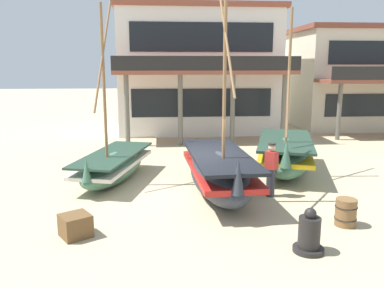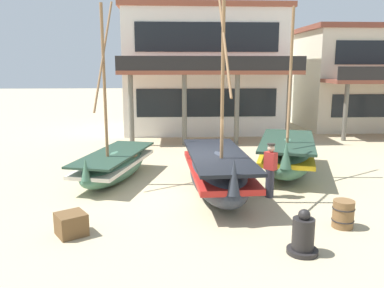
% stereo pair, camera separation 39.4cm
% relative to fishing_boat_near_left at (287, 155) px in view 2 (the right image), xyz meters
% --- Properties ---
extents(ground_plane, '(120.00, 120.00, 0.00)m').
position_rel_fishing_boat_near_left_xyz_m(ground_plane, '(-3.62, -2.19, -0.72)').
color(ground_plane, tan).
extents(fishing_boat_near_left, '(3.24, 5.17, 6.11)m').
position_rel_fishing_boat_near_left_xyz_m(fishing_boat_near_left, '(0.00, 0.00, 0.00)').
color(fishing_boat_near_left, '#427056').
rests_on(fishing_boat_near_left, ground).
extents(fishing_boat_centre_large, '(2.62, 4.69, 6.08)m').
position_rel_fishing_boat_near_left_xyz_m(fishing_boat_centre_large, '(-6.33, -0.56, -0.15)').
color(fishing_boat_centre_large, '#427056').
rests_on(fishing_boat_centre_large, ground).
extents(fishing_boat_far_right, '(1.93, 5.05, 6.61)m').
position_rel_fishing_boat_near_left_xyz_m(fishing_boat_far_right, '(-2.89, -2.48, 0.04)').
color(fishing_boat_far_right, '#2D333D').
rests_on(fishing_boat_far_right, ground).
extents(fisherman_by_hull, '(0.40, 0.42, 1.68)m').
position_rel_fishing_boat_near_left_xyz_m(fisherman_by_hull, '(-1.31, -2.67, 0.12)').
color(fisherman_by_hull, '#33333D').
rests_on(fisherman_by_hull, ground).
extents(capstan_winch, '(0.67, 0.67, 1.00)m').
position_rel_fishing_boat_near_left_xyz_m(capstan_winch, '(-1.52, -6.38, -0.32)').
color(capstan_winch, black).
rests_on(capstan_winch, ground).
extents(wooden_barrel, '(0.56, 0.56, 0.70)m').
position_rel_fishing_boat_near_left_xyz_m(wooden_barrel, '(-0.05, -5.07, -0.37)').
color(wooden_barrel, brown).
rests_on(wooden_barrel, ground).
extents(cargo_crate, '(0.89, 0.89, 0.54)m').
position_rel_fishing_boat_near_left_xyz_m(cargo_crate, '(-6.73, -5.15, -0.45)').
color(cargo_crate, brown).
rests_on(cargo_crate, ground).
extents(harbor_building_main, '(9.69, 8.22, 7.41)m').
position_rel_fishing_boat_near_left_xyz_m(harbor_building_main, '(-2.30, 10.48, 2.99)').
color(harbor_building_main, white).
rests_on(harbor_building_main, ground).
extents(harbor_building_annex, '(10.31, 8.05, 6.41)m').
position_rel_fishing_boat_near_left_xyz_m(harbor_building_annex, '(9.26, 11.05, 2.49)').
color(harbor_building_annex, beige).
rests_on(harbor_building_annex, ground).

